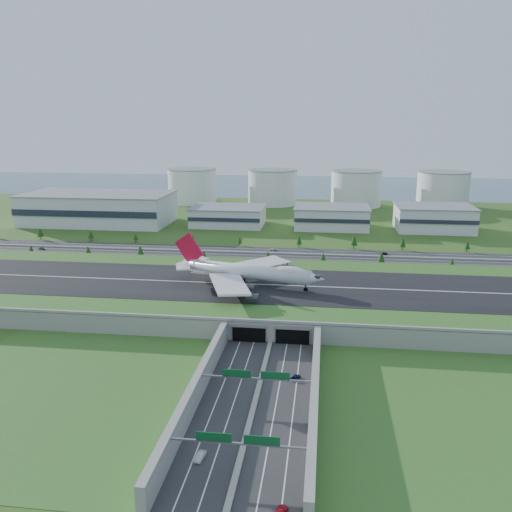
# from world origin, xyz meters

# --- Properties ---
(ground) EXTENTS (1200.00, 1200.00, 0.00)m
(ground) POSITION_xyz_m (0.00, 0.00, 0.00)
(ground) COLOR #254A17
(ground) RESTS_ON ground
(airfield_deck) EXTENTS (520.00, 100.00, 9.20)m
(airfield_deck) POSITION_xyz_m (0.00, -0.09, 4.12)
(airfield_deck) COLOR gray
(airfield_deck) RESTS_ON ground
(underpass_road) EXTENTS (38.80, 120.40, 8.00)m
(underpass_road) POSITION_xyz_m (0.00, -99.42, 3.43)
(underpass_road) COLOR #28282B
(underpass_road) RESTS_ON ground
(sign_gantry_near) EXTENTS (38.70, 0.70, 9.80)m
(sign_gantry_near) POSITION_xyz_m (0.00, -95.04, 6.95)
(sign_gantry_near) COLOR gray
(sign_gantry_near) RESTS_ON ground
(sign_gantry_far) EXTENTS (38.70, 0.70, 9.80)m
(sign_gantry_far) POSITION_xyz_m (0.00, -130.04, 6.95)
(sign_gantry_far) COLOR gray
(sign_gantry_far) RESTS_ON ground
(north_expressway) EXTENTS (560.00, 36.00, 0.12)m
(north_expressway) POSITION_xyz_m (0.00, 95.00, 0.06)
(north_expressway) COLOR #28282B
(north_expressway) RESTS_ON ground
(tree_row) EXTENTS (503.19, 48.66, 8.44)m
(tree_row) POSITION_xyz_m (0.31, 97.17, 4.51)
(tree_row) COLOR #3D2819
(tree_row) RESTS_ON ground
(hangar_west) EXTENTS (120.00, 60.00, 25.00)m
(hangar_west) POSITION_xyz_m (-170.00, 185.00, 12.50)
(hangar_west) COLOR #BDBDC1
(hangar_west) RESTS_ON ground
(hangar_mid_a) EXTENTS (58.00, 42.00, 15.00)m
(hangar_mid_a) POSITION_xyz_m (-60.00, 190.00, 7.50)
(hangar_mid_a) COLOR #BDBDC1
(hangar_mid_a) RESTS_ON ground
(hangar_mid_b) EXTENTS (58.00, 42.00, 17.00)m
(hangar_mid_b) POSITION_xyz_m (25.00, 190.00, 8.50)
(hangar_mid_b) COLOR #BDBDC1
(hangar_mid_b) RESTS_ON ground
(hangar_mid_c) EXTENTS (58.00, 42.00, 19.00)m
(hangar_mid_c) POSITION_xyz_m (105.00, 190.00, 9.50)
(hangar_mid_c) COLOR #BDBDC1
(hangar_mid_c) RESTS_ON ground
(fuel_tank_a) EXTENTS (50.00, 50.00, 35.00)m
(fuel_tank_a) POSITION_xyz_m (-120.00, 310.00, 17.50)
(fuel_tank_a) COLOR silver
(fuel_tank_a) RESTS_ON ground
(fuel_tank_b) EXTENTS (50.00, 50.00, 35.00)m
(fuel_tank_b) POSITION_xyz_m (-35.00, 310.00, 17.50)
(fuel_tank_b) COLOR silver
(fuel_tank_b) RESTS_ON ground
(fuel_tank_c) EXTENTS (50.00, 50.00, 35.00)m
(fuel_tank_c) POSITION_xyz_m (50.00, 310.00, 17.50)
(fuel_tank_c) COLOR silver
(fuel_tank_c) RESTS_ON ground
(fuel_tank_d) EXTENTS (50.00, 50.00, 35.00)m
(fuel_tank_d) POSITION_xyz_m (135.00, 310.00, 17.50)
(fuel_tank_d) COLOR silver
(fuel_tank_d) RESTS_ON ground
(bay_water) EXTENTS (1200.00, 260.00, 0.06)m
(bay_water) POSITION_xyz_m (0.00, 480.00, 0.03)
(bay_water) COLOR #39576D
(bay_water) RESTS_ON ground
(boeing_747) EXTENTS (75.14, 70.22, 23.60)m
(boeing_747) POSITION_xyz_m (-16.13, -0.77, 14.66)
(boeing_747) COLOR silver
(boeing_747) RESTS_ON airfield_deck
(car_0) EXTENTS (1.79, 4.22, 1.43)m
(car_0) POSITION_xyz_m (-11.67, -77.29, 0.83)
(car_0) COLOR silver
(car_0) RESTS_ON ground
(car_1) EXTENTS (2.44, 5.12, 1.62)m
(car_1) POSITION_xyz_m (-10.26, -127.35, 0.93)
(car_1) COLOR silver
(car_1) RESTS_ON ground
(car_2) EXTENTS (3.87, 5.22, 1.32)m
(car_2) POSITION_xyz_m (11.49, -79.73, 0.78)
(car_2) COLOR #0B1339
(car_2) RESTS_ON ground
(car_3) EXTENTS (3.82, 6.13, 1.66)m
(car_3) POSITION_xyz_m (11.89, -145.14, 0.95)
(car_3) COLOR #A70F1F
(car_3) RESTS_ON ground
(car_4) EXTENTS (4.88, 2.65, 1.57)m
(car_4) POSITION_xyz_m (-168.97, 86.51, 0.91)
(car_4) COLOR slate
(car_4) RESTS_ON ground
(car_5) EXTENTS (4.98, 3.31, 1.55)m
(car_5) POSITION_xyz_m (58.22, 101.67, 0.90)
(car_5) COLOR black
(car_5) RESTS_ON ground
(car_7) EXTENTS (5.41, 2.52, 1.53)m
(car_7) POSITION_xyz_m (-14.82, 103.51, 0.89)
(car_7) COLOR silver
(car_7) RESTS_ON ground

